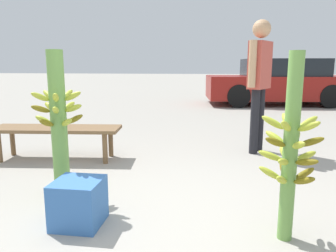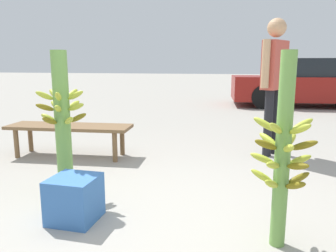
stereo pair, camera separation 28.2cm
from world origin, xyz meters
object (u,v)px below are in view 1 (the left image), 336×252
(parked_car, at_px, (278,82))
(produce_crate, at_px, (79,203))
(banana_stalk_left, at_px, (59,124))
(banana_stalk_center, at_px, (290,149))
(vendor_person, at_px, (259,74))
(market_bench, at_px, (56,131))

(parked_car, distance_m, produce_crate, 8.42)
(banana_stalk_left, height_order, banana_stalk_center, banana_stalk_left)
(parked_car, xyz_separation_m, produce_crate, (-2.78, -7.94, -0.48))
(banana_stalk_center, distance_m, vendor_person, 2.33)
(parked_car, bearing_deg, vendor_person, 161.12)
(banana_stalk_left, bearing_deg, banana_stalk_center, -13.37)
(banana_stalk_center, xyz_separation_m, parked_car, (1.31, 7.92, 0.02))
(vendor_person, distance_m, produce_crate, 2.90)
(market_bench, bearing_deg, vendor_person, 9.93)
(banana_stalk_center, bearing_deg, banana_stalk_left, 166.63)
(market_bench, bearing_deg, produce_crate, -64.44)
(parked_car, bearing_deg, banana_stalk_left, 150.96)
(market_bench, height_order, parked_car, parked_car)
(banana_stalk_left, height_order, market_bench, banana_stalk_left)
(banana_stalk_left, height_order, vendor_person, vendor_person)
(vendor_person, xyz_separation_m, produce_crate, (-1.53, -2.30, -0.88))
(banana_stalk_left, relative_size, banana_stalk_center, 1.03)
(banana_stalk_center, relative_size, vendor_person, 0.72)
(market_bench, bearing_deg, banana_stalk_left, -67.11)
(banana_stalk_center, bearing_deg, market_bench, 147.20)
(vendor_person, relative_size, market_bench, 1.07)
(vendor_person, height_order, produce_crate, vendor_person)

